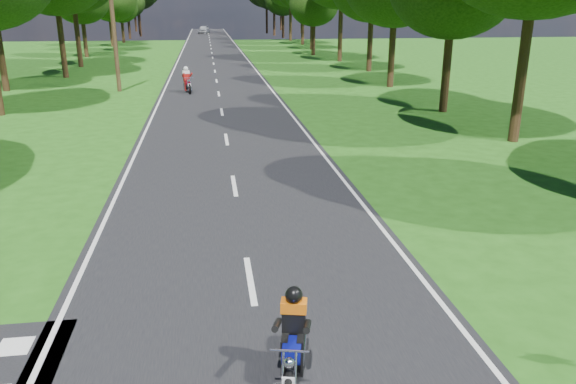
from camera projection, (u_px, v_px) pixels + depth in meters
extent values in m
plane|color=#1F4E12|center=(260.00, 339.00, 8.95)|extent=(160.00, 160.00, 0.00)
cube|color=black|center=(213.00, 58.00, 55.87)|extent=(7.00, 140.00, 0.02)
cube|color=silver|center=(250.00, 280.00, 10.81)|extent=(0.12, 2.00, 0.01)
cube|color=silver|center=(234.00, 185.00, 16.45)|extent=(0.12, 2.00, 0.01)
cube|color=silver|center=(226.00, 139.00, 22.08)|extent=(0.12, 2.00, 0.01)
cube|color=silver|center=(222.00, 112.00, 27.71)|extent=(0.12, 2.00, 0.01)
cube|color=silver|center=(219.00, 94.00, 33.34)|extent=(0.12, 2.00, 0.01)
cube|color=silver|center=(217.00, 81.00, 38.97)|extent=(0.12, 2.00, 0.01)
cube|color=silver|center=(215.00, 71.00, 44.61)|extent=(0.12, 2.00, 0.01)
cube|color=silver|center=(214.00, 64.00, 50.24)|extent=(0.12, 2.00, 0.01)
cube|color=silver|center=(213.00, 58.00, 55.87)|extent=(0.12, 2.00, 0.01)
cube|color=silver|center=(212.00, 53.00, 61.50)|extent=(0.12, 2.00, 0.01)
cube|color=silver|center=(211.00, 49.00, 67.13)|extent=(0.12, 2.00, 0.01)
cube|color=silver|center=(211.00, 45.00, 72.77)|extent=(0.12, 2.00, 0.01)
cube|color=silver|center=(210.00, 42.00, 78.40)|extent=(0.12, 2.00, 0.01)
cube|color=silver|center=(210.00, 40.00, 84.03)|extent=(0.12, 2.00, 0.01)
cube|color=silver|center=(209.00, 38.00, 89.66)|extent=(0.12, 2.00, 0.01)
cube|color=silver|center=(209.00, 36.00, 95.29)|extent=(0.12, 2.00, 0.01)
cube|color=silver|center=(209.00, 34.00, 100.93)|extent=(0.12, 2.00, 0.01)
cube|color=silver|center=(208.00, 32.00, 106.56)|extent=(0.12, 2.00, 0.01)
cube|color=silver|center=(208.00, 31.00, 112.19)|extent=(0.12, 2.00, 0.01)
cube|color=silver|center=(208.00, 30.00, 117.82)|extent=(0.12, 2.00, 0.01)
cube|color=silver|center=(179.00, 58.00, 55.43)|extent=(0.10, 140.00, 0.01)
cube|color=silver|center=(246.00, 57.00, 56.31)|extent=(0.10, 140.00, 0.01)
cube|color=silver|center=(15.00, 346.00, 8.71)|extent=(0.50, 0.50, 0.01)
cylinder|color=black|center=(2.00, 59.00, 34.00)|extent=(0.40, 0.40, 3.79)
cylinder|color=black|center=(62.00, 47.00, 40.22)|extent=(0.40, 0.40, 4.32)
cylinder|color=black|center=(78.00, 40.00, 47.19)|extent=(0.40, 0.40, 4.40)
cylinder|color=black|center=(85.00, 41.00, 56.29)|extent=(0.40, 0.40, 3.20)
cylinder|color=black|center=(115.00, 37.00, 63.46)|extent=(0.40, 0.40, 3.22)
ellipsoid|color=black|center=(112.00, 0.00, 62.20)|extent=(5.64, 5.64, 4.79)
cylinder|color=black|center=(111.00, 32.00, 70.47)|extent=(0.40, 0.40, 3.61)
cylinder|color=black|center=(123.00, 33.00, 78.01)|extent=(0.40, 0.40, 2.67)
ellipsoid|color=black|center=(121.00, 8.00, 76.97)|extent=(4.67, 4.67, 3.97)
cylinder|color=black|center=(129.00, 28.00, 86.51)|extent=(0.40, 0.40, 3.09)
ellipsoid|color=black|center=(127.00, 2.00, 85.31)|extent=(5.40, 5.40, 4.59)
cylinder|color=black|center=(140.00, 22.00, 92.53)|extent=(0.40, 0.40, 4.48)
cylinder|color=black|center=(139.00, 22.00, 100.88)|extent=(0.40, 0.40, 4.09)
cylinder|color=black|center=(520.00, 82.00, 21.16)|extent=(0.40, 0.40, 4.56)
cylinder|color=black|center=(446.00, 76.00, 27.40)|extent=(0.40, 0.40, 3.49)
cylinder|color=black|center=(392.00, 58.00, 35.73)|extent=(0.40, 0.40, 3.69)
cylinder|color=black|center=(370.00, 47.00, 44.16)|extent=(0.40, 0.40, 3.74)
cylinder|color=black|center=(340.00, 36.00, 51.76)|extent=(0.40, 0.40, 4.64)
cylinder|color=black|center=(313.00, 41.00, 58.63)|extent=(0.40, 0.40, 2.91)
ellipsoid|color=black|center=(314.00, 5.00, 57.50)|extent=(5.09, 5.09, 4.33)
cylinder|color=black|center=(312.00, 33.00, 65.66)|extent=(0.40, 0.40, 3.88)
cylinder|color=black|center=(303.00, 28.00, 73.61)|extent=(0.40, 0.40, 4.18)
cylinder|color=black|center=(291.00, 24.00, 81.91)|extent=(0.40, 0.40, 4.63)
cylinder|color=black|center=(283.00, 27.00, 88.93)|extent=(0.40, 0.40, 3.36)
cylinder|color=black|center=(274.00, 23.00, 95.53)|extent=(0.40, 0.40, 4.09)
cylinder|color=black|center=(267.00, 21.00, 102.69)|extent=(0.40, 0.40, 4.48)
cylinder|color=black|center=(136.00, 21.00, 109.71)|extent=(0.40, 0.40, 3.84)
cylinder|color=black|center=(281.00, 20.00, 115.43)|extent=(0.40, 0.40, 4.16)
cylinder|color=black|center=(114.00, 25.00, 95.41)|extent=(0.40, 0.40, 3.52)
cylinder|color=black|center=(302.00, 21.00, 102.50)|extent=(0.40, 0.40, 4.48)
cylinder|color=#382616|center=(113.00, 23.00, 33.15)|extent=(0.26, 0.26, 8.00)
imported|color=#B9BCC1|center=(204.00, 29.00, 101.54)|extent=(2.39, 4.52, 1.47)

